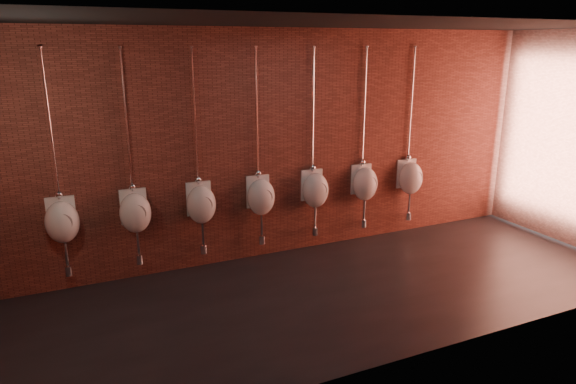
# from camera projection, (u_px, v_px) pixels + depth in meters

# --- Properties ---
(ground) EXTENTS (8.50, 8.50, 0.00)m
(ground) POSITION_uv_depth(u_px,v_px,m) (324.00, 295.00, 6.33)
(ground) COLOR black
(ground) RESTS_ON ground
(room_shell) EXTENTS (8.54, 3.04, 3.22)m
(room_shell) POSITION_uv_depth(u_px,v_px,m) (328.00, 134.00, 5.77)
(room_shell) COLOR black
(room_shell) RESTS_ON ground
(urinal_0) EXTENTS (0.42, 0.37, 2.72)m
(urinal_0) POSITION_uv_depth(u_px,v_px,m) (62.00, 221.00, 6.14)
(urinal_0) COLOR white
(urinal_0) RESTS_ON ground
(urinal_1) EXTENTS (0.42, 0.37, 2.72)m
(urinal_1) POSITION_uv_depth(u_px,v_px,m) (135.00, 212.00, 6.47)
(urinal_1) COLOR white
(urinal_1) RESTS_ON ground
(urinal_2) EXTENTS (0.42, 0.37, 2.72)m
(urinal_2) POSITION_uv_depth(u_px,v_px,m) (201.00, 203.00, 6.81)
(urinal_2) COLOR white
(urinal_2) RESTS_ON ground
(urinal_3) EXTENTS (0.42, 0.37, 2.72)m
(urinal_3) POSITION_uv_depth(u_px,v_px,m) (261.00, 196.00, 7.14)
(urinal_3) COLOR white
(urinal_3) RESTS_ON ground
(urinal_4) EXTENTS (0.42, 0.37, 2.72)m
(urinal_4) POSITION_uv_depth(u_px,v_px,m) (315.00, 189.00, 7.48)
(urinal_4) COLOR white
(urinal_4) RESTS_ON ground
(urinal_5) EXTENTS (0.42, 0.37, 2.72)m
(urinal_5) POSITION_uv_depth(u_px,v_px,m) (365.00, 183.00, 7.81)
(urinal_5) COLOR white
(urinal_5) RESTS_ON ground
(urinal_6) EXTENTS (0.42, 0.37, 2.72)m
(urinal_6) POSITION_uv_depth(u_px,v_px,m) (410.00, 177.00, 8.15)
(urinal_6) COLOR white
(urinal_6) RESTS_ON ground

